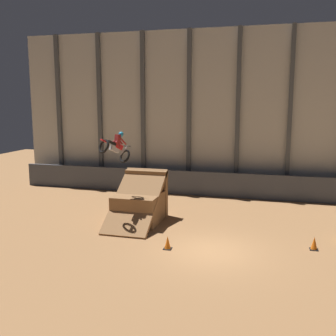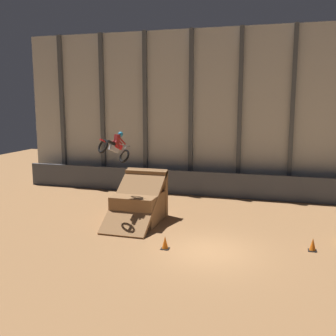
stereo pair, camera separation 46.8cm
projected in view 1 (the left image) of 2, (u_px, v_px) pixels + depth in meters
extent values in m
plane|color=#996B42|center=(211.00, 251.00, 16.97)|extent=(60.00, 60.00, 0.00)
cube|color=beige|center=(238.00, 113.00, 26.73)|extent=(32.00, 0.12, 11.29)
cube|color=#4C5156|center=(59.00, 111.00, 29.99)|extent=(0.28, 0.28, 11.29)
cube|color=#4C5156|center=(100.00, 112.00, 29.12)|extent=(0.28, 0.28, 11.29)
cube|color=#4C5156|center=(143.00, 112.00, 28.26)|extent=(0.28, 0.28, 11.29)
cube|color=#4C5156|center=(189.00, 112.00, 27.40)|extent=(0.28, 0.28, 11.29)
cube|color=#4C5156|center=(238.00, 113.00, 26.54)|extent=(0.28, 0.28, 11.29)
cube|color=#4C5156|center=(290.00, 113.00, 25.67)|extent=(0.28, 0.28, 11.29)
cube|color=#474C56|center=(234.00, 185.00, 26.34)|extent=(31.36, 0.20, 1.67)
cube|color=olive|center=(140.00, 207.00, 21.16)|extent=(2.33, 2.86, 1.55)
cube|color=olive|center=(146.00, 193.00, 22.20)|extent=(2.38, 0.50, 2.58)
cube|color=#996B42|center=(136.00, 201.00, 20.49)|extent=(2.38, 4.19, 2.75)
torus|color=black|center=(125.00, 156.00, 20.25)|extent=(0.84, 0.74, 0.71)
torus|color=black|center=(104.00, 146.00, 19.30)|extent=(0.84, 0.74, 0.71)
cube|color=#B7B7BC|center=(115.00, 149.00, 19.76)|extent=(0.47, 0.59, 0.48)
cube|color=red|center=(118.00, 146.00, 19.90)|extent=(0.44, 0.53, 0.41)
cube|color=black|center=(113.00, 143.00, 19.63)|extent=(0.43, 0.56, 0.35)
cube|color=red|center=(104.00, 141.00, 19.27)|extent=(0.31, 0.37, 0.21)
cylinder|color=#B7B7BC|center=(124.00, 151.00, 20.16)|extent=(0.28, 0.40, 0.41)
cylinder|color=black|center=(125.00, 146.00, 20.16)|extent=(0.66, 0.12, 0.04)
cube|color=maroon|center=(117.00, 139.00, 19.80)|extent=(0.37, 0.36, 0.52)
sphere|color=#2393CC|center=(121.00, 134.00, 19.91)|extent=(0.41, 0.43, 0.35)
cylinder|color=maroon|center=(115.00, 144.00, 19.90)|extent=(0.26, 0.31, 0.42)
cylinder|color=maroon|center=(118.00, 145.00, 19.72)|extent=(0.26, 0.31, 0.42)
cylinder|color=maroon|center=(119.00, 141.00, 20.08)|extent=(0.29, 0.40, 0.43)
cylinder|color=maroon|center=(123.00, 141.00, 19.85)|extent=(0.29, 0.40, 0.43)
cube|color=black|center=(314.00, 249.00, 17.17)|extent=(0.36, 0.36, 0.03)
cone|color=orange|center=(314.00, 243.00, 17.12)|extent=(0.28, 0.28, 0.55)
cube|color=black|center=(168.00, 249.00, 17.25)|extent=(0.36, 0.36, 0.03)
cone|color=orange|center=(168.00, 242.00, 17.20)|extent=(0.28, 0.28, 0.55)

